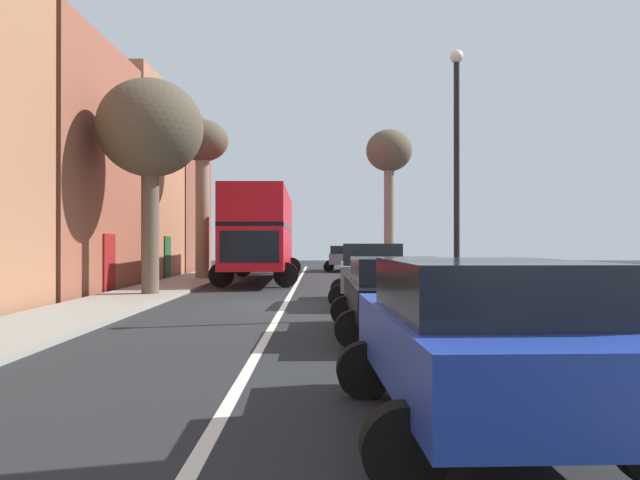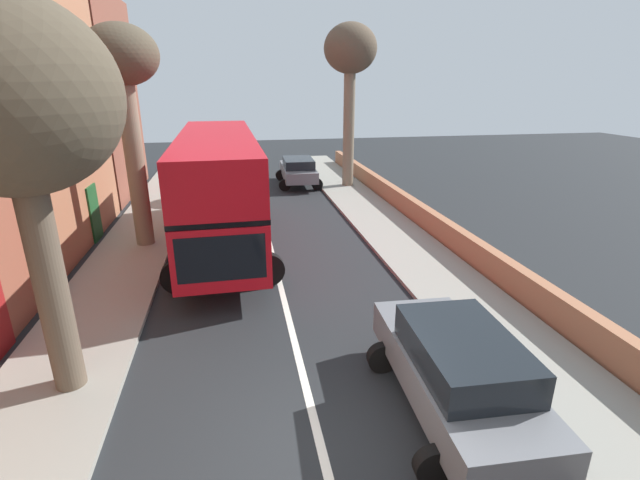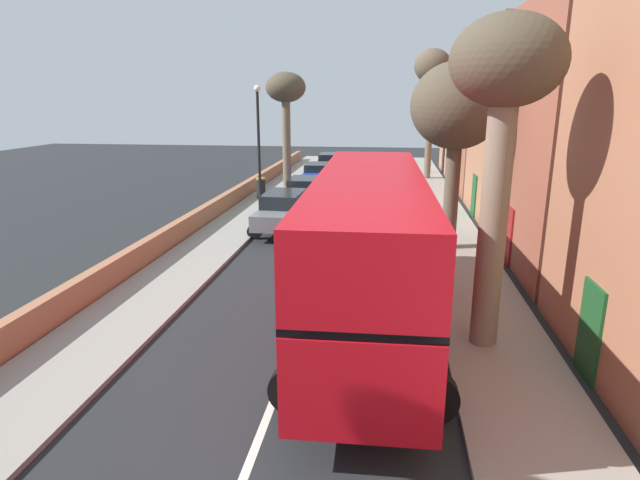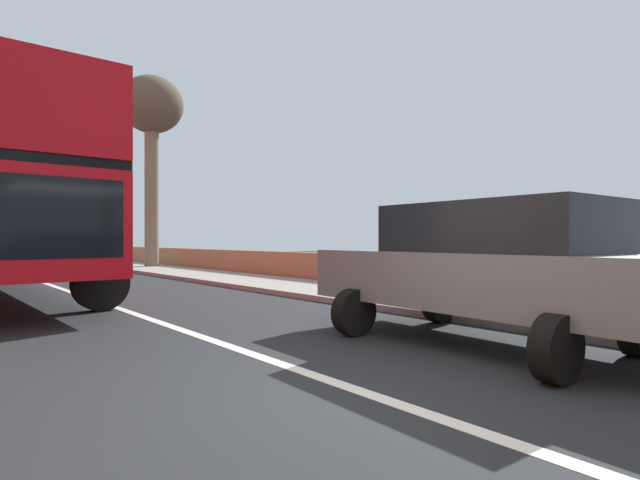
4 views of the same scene
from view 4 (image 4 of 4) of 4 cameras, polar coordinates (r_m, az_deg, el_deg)
ground_plane at (r=4.52m, az=4.70°, el=-16.92°), size 84.00×84.00×0.00m
road_centre_line at (r=4.51m, az=4.70°, el=-16.87°), size 0.16×54.00×0.01m
sidewalk_right at (r=8.57m, az=29.38°, el=-8.39°), size 2.60×60.00×0.12m
boundary_wall_right at (r=9.98m, az=32.67°, el=-4.90°), size 0.36×54.00×0.92m
parked_car_grey_right_3 at (r=23.85m, az=-25.73°, el=-0.91°), size 2.56×4.65×1.59m
parked_car_grey_right_4 at (r=6.50m, az=18.59°, el=-2.87°), size 2.55×4.64×1.76m
street_tree_right_3 at (r=24.32m, az=-18.72°, el=13.47°), size 2.80×2.80×8.57m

